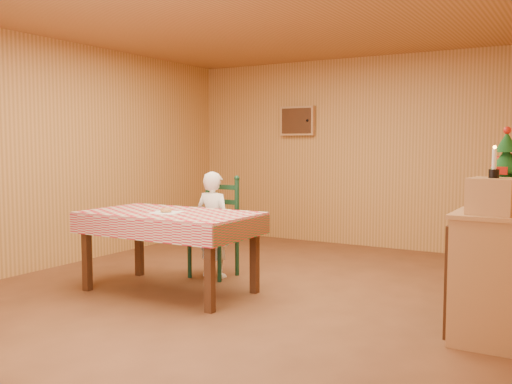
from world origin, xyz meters
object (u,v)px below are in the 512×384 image
at_px(storage_bin, 507,300).
at_px(shelf_unit, 497,269).
at_px(ladder_chair, 216,229).
at_px(christmas_tree, 506,170).
at_px(dining_table, 170,221).
at_px(seated_child, 213,224).
at_px(crate, 493,196).

bearing_deg(storage_bin, shelf_unit, -104.91).
height_order(ladder_chair, storage_bin, ladder_chair).
xyz_separation_m(shelf_unit, christmas_tree, (0.01, 0.25, 0.74)).
bearing_deg(shelf_unit, storage_bin, 75.09).
relative_size(dining_table, seated_child, 1.47).
distance_m(ladder_chair, seated_child, 0.08).
height_order(dining_table, ladder_chair, ladder_chair).
bearing_deg(seated_child, storage_bin, 177.13).
xyz_separation_m(seated_child, christmas_tree, (2.86, -0.10, 0.65)).
bearing_deg(dining_table, crate, -0.47).
bearing_deg(crate, seated_child, 165.24).
relative_size(seated_child, storage_bin, 3.05).
distance_m(dining_table, crate, 2.88).
bearing_deg(ladder_chair, christmas_tree, -3.22).
distance_m(ladder_chair, storage_bin, 2.93).
bearing_deg(christmas_tree, storage_bin, -41.69).
relative_size(dining_table, crate, 5.52).
height_order(seated_child, christmas_tree, christmas_tree).
height_order(ladder_chair, shelf_unit, ladder_chair).
bearing_deg(shelf_unit, crate, -88.77).
distance_m(crate, storage_bin, 1.06).
bearing_deg(dining_table, seated_child, 90.00).
xyz_separation_m(dining_table, crate, (2.86, -0.02, 0.37)).
height_order(christmas_tree, storage_bin, christmas_tree).
bearing_deg(seated_child, christmas_tree, 177.92).
bearing_deg(crate, dining_table, 179.53).
bearing_deg(storage_bin, seated_child, 177.13).
distance_m(dining_table, christmas_tree, 2.97).
distance_m(ladder_chair, crate, 3.02).
relative_size(shelf_unit, crate, 4.13).
distance_m(crate, christmas_tree, 0.67).
bearing_deg(crate, ladder_chair, 164.18).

